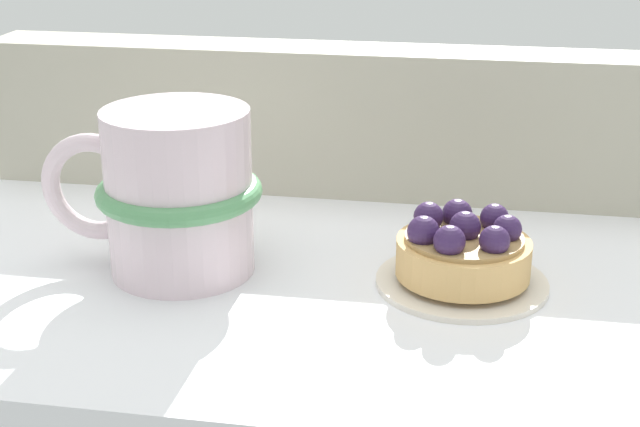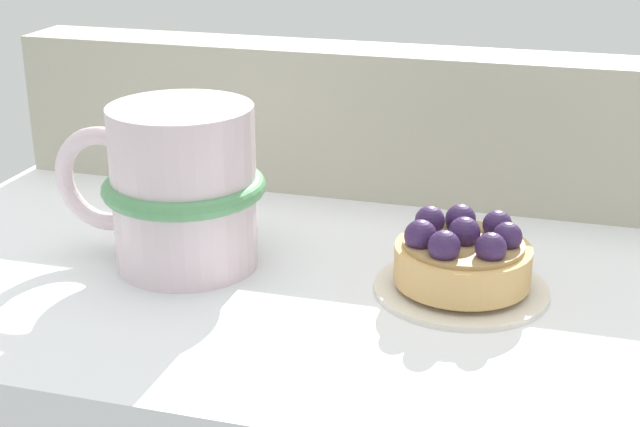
# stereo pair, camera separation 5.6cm
# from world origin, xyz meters

# --- Properties ---
(ground_plane) EXTENTS (0.65, 0.36, 0.03)m
(ground_plane) POSITION_xyz_m (0.00, 0.00, -0.01)
(ground_plane) COLOR white
(window_rail_back) EXTENTS (0.64, 0.06, 0.11)m
(window_rail_back) POSITION_xyz_m (0.00, 0.15, 0.06)
(window_rail_back) COLOR #B2AD99
(window_rail_back) RESTS_ON ground_plane
(dessert_plate) EXTENTS (0.11, 0.11, 0.01)m
(dessert_plate) POSITION_xyz_m (0.06, -0.01, 0.00)
(dessert_plate) COLOR silver
(dessert_plate) RESTS_ON ground_plane
(raspberry_tart) EXTENTS (0.08, 0.08, 0.04)m
(raspberry_tart) POSITION_xyz_m (0.06, -0.01, 0.02)
(raspberry_tart) COLOR tan
(raspberry_tart) RESTS_ON dessert_plate
(coffee_mug) EXTENTS (0.14, 0.10, 0.10)m
(coffee_mug) POSITION_xyz_m (-0.12, -0.02, 0.05)
(coffee_mug) COLOR silver
(coffee_mug) RESTS_ON ground_plane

